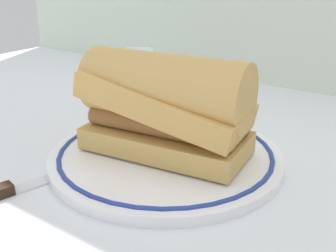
# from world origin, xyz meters

# --- Properties ---
(ground_plane) EXTENTS (1.50, 1.50, 0.00)m
(ground_plane) POSITION_xyz_m (0.00, 0.00, 0.00)
(ground_plane) COLOR silver
(plate) EXTENTS (0.29, 0.29, 0.01)m
(plate) POSITION_xyz_m (-0.02, 0.00, 0.01)
(plate) COLOR white
(plate) RESTS_ON ground_plane
(sausage_sandwich) EXTENTS (0.21, 0.12, 0.12)m
(sausage_sandwich) POSITION_xyz_m (-0.02, 0.00, 0.07)
(sausage_sandwich) COLOR tan
(sausage_sandwich) RESTS_ON plate
(drinking_glass) EXTENTS (0.06, 0.06, 0.09)m
(drinking_glass) POSITION_xyz_m (-0.22, 0.19, 0.04)
(drinking_glass) COLOR silver
(drinking_glass) RESTS_ON ground_plane
(butter_knife) EXTENTS (0.05, 0.14, 0.01)m
(butter_knife) POSITION_xyz_m (-0.11, -0.15, 0.00)
(butter_knife) COLOR silver
(butter_knife) RESTS_ON ground_plane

